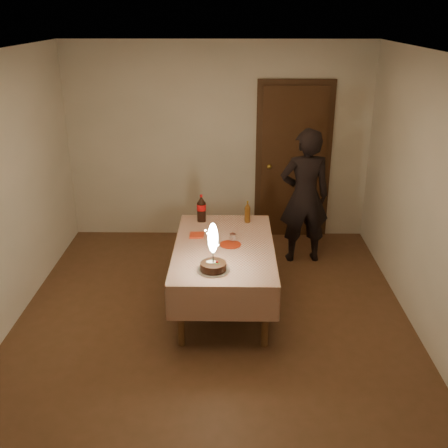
{
  "coord_description": "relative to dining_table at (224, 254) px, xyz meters",
  "views": [
    {
      "loc": [
        0.18,
        -4.56,
        2.94
      ],
      "look_at": [
        0.11,
        0.27,
        0.95
      ],
      "focal_mm": 42.0,
      "sensor_mm": 36.0,
      "label": 1
    }
  ],
  "objects": [
    {
      "name": "dining_table",
      "position": [
        0.0,
        0.0,
        0.0
      ],
      "size": [
        1.02,
        1.72,
        0.69
      ],
      "color": "brown",
      "rests_on": "ground"
    },
    {
      "name": "napkin_stack",
      "position": [
        -0.3,
        0.25,
        0.1
      ],
      "size": [
        0.15,
        0.15,
        0.02
      ],
      "primitive_type": "cube",
      "color": "red",
      "rests_on": "dining_table"
    },
    {
      "name": "cola_bottle",
      "position": [
        -0.27,
        0.68,
        0.25
      ],
      "size": [
        0.1,
        0.1,
        0.32
      ],
      "color": "black",
      "rests_on": "dining_table"
    },
    {
      "name": "clear_cup",
      "position": [
        0.09,
        0.1,
        0.14
      ],
      "size": [
        0.07,
        0.07,
        0.09
      ],
      "primitive_type": "cylinder",
      "color": "silver",
      "rests_on": "dining_table"
    },
    {
      "name": "photographer",
      "position": [
        0.96,
        1.11,
        0.25
      ],
      "size": [
        0.65,
        0.48,
        1.67
      ],
      "color": "black",
      "rests_on": "ground"
    },
    {
      "name": "ground",
      "position": [
        -0.11,
        -0.32,
        -0.59
      ],
      "size": [
        4.0,
        4.5,
        0.01
      ],
      "primitive_type": "cube",
      "color": "brown",
      "rests_on": "ground"
    },
    {
      "name": "amber_bottle_right",
      "position": [
        0.26,
        0.65,
        0.21
      ],
      "size": [
        0.06,
        0.06,
        0.26
      ],
      "color": "#5B320F",
      "rests_on": "dining_table"
    },
    {
      "name": "birthday_cake",
      "position": [
        -0.09,
        -0.55,
        0.23
      ],
      "size": [
        0.3,
        0.3,
        0.47
      ],
      "color": "white",
      "rests_on": "dining_table"
    },
    {
      "name": "red_cup",
      "position": [
        -0.13,
        0.05,
        0.14
      ],
      "size": [
        0.08,
        0.08,
        0.1
      ],
      "primitive_type": "cylinder",
      "color": "red",
      "rests_on": "dining_table"
    },
    {
      "name": "room_shell",
      "position": [
        -0.07,
        -0.25,
        1.06
      ],
      "size": [
        4.04,
        4.54,
        2.62
      ],
      "color": "beige",
      "rests_on": "ground"
    },
    {
      "name": "red_plate",
      "position": [
        0.07,
        0.03,
        0.1
      ],
      "size": [
        0.22,
        0.22,
        0.01
      ],
      "primitive_type": "cylinder",
      "color": "#A5230B",
      "rests_on": "dining_table"
    }
  ]
}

